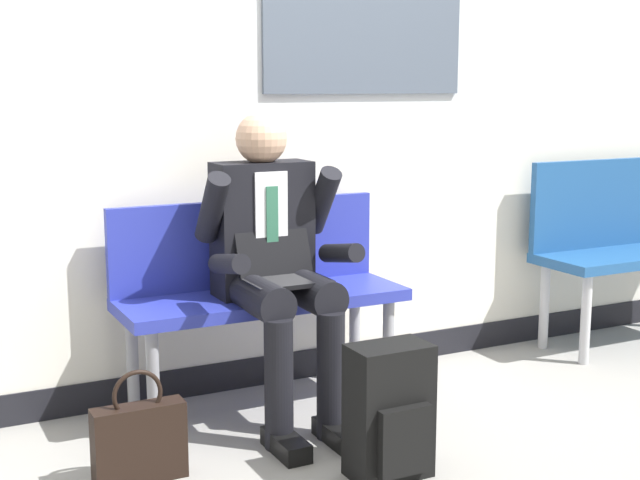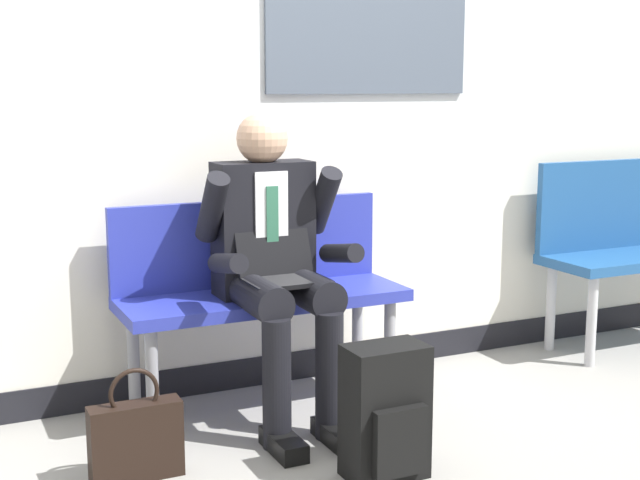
# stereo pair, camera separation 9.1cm
# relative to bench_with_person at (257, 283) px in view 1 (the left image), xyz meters

# --- Properties ---
(ground_plane) EXTENTS (18.00, 18.00, 0.00)m
(ground_plane) POSITION_rel_bench_with_person_xyz_m (0.33, -0.37, -0.53)
(ground_plane) COLOR gray
(station_wall) EXTENTS (6.39, 0.16, 2.61)m
(station_wall) POSITION_rel_bench_with_person_xyz_m (0.33, 0.28, 0.77)
(station_wall) COLOR silver
(station_wall) RESTS_ON ground
(bench_with_person) EXTENTS (1.20, 0.42, 0.88)m
(bench_with_person) POSITION_rel_bench_with_person_xyz_m (0.00, 0.00, 0.00)
(bench_with_person) COLOR #28339E
(bench_with_person) RESTS_ON ground
(bench_empty) EXTENTS (1.04, 0.42, 0.97)m
(bench_empty) POSITION_rel_bench_with_person_xyz_m (2.09, 0.01, 0.03)
(bench_empty) COLOR navy
(bench_empty) RESTS_ON ground
(person_seated) EXTENTS (0.57, 0.70, 1.25)m
(person_seated) POSITION_rel_bench_with_person_xyz_m (0.00, -0.19, 0.14)
(person_seated) COLOR black
(person_seated) RESTS_ON ground
(backpack) EXTENTS (0.28, 0.22, 0.48)m
(backpack) POSITION_rel_bench_with_person_xyz_m (0.14, -0.87, -0.30)
(backpack) COLOR black
(backpack) RESTS_ON ground
(handbag) EXTENTS (0.32, 0.09, 0.40)m
(handbag) POSITION_rel_bench_with_person_xyz_m (-0.66, -0.51, -0.39)
(handbag) COLOR black
(handbag) RESTS_ON ground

